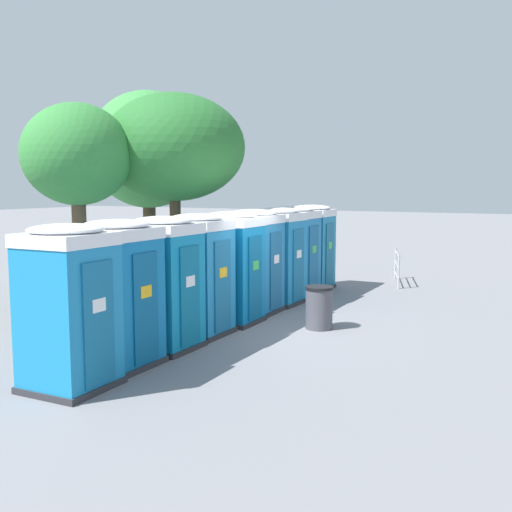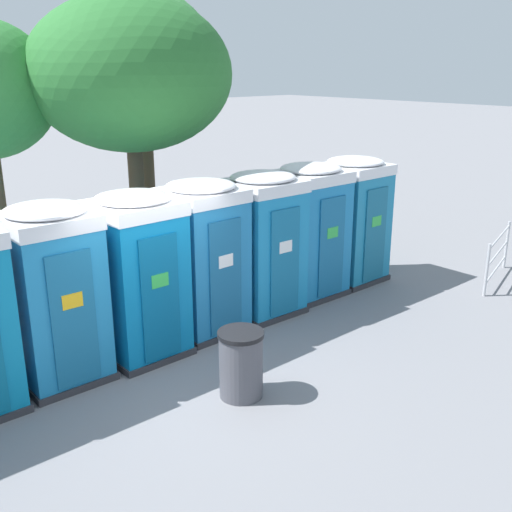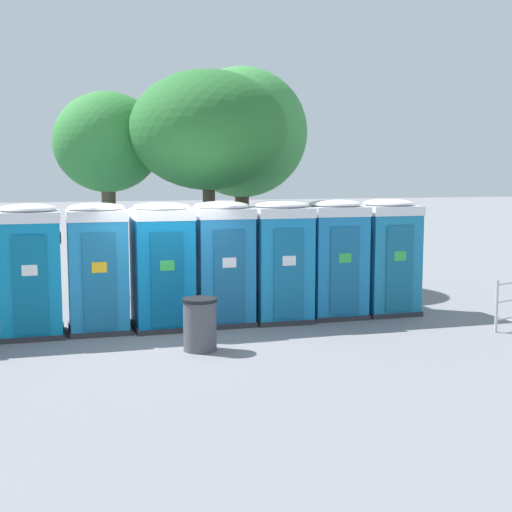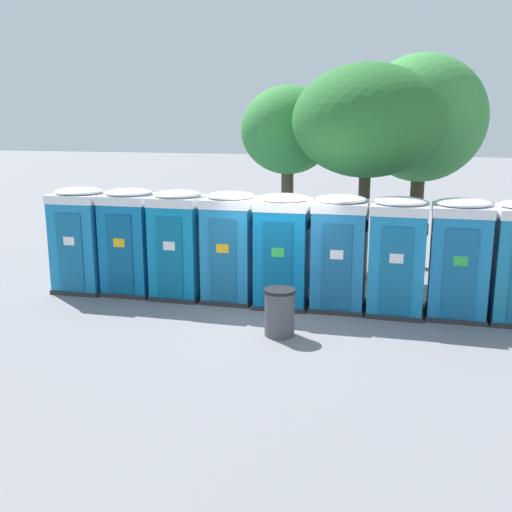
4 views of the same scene
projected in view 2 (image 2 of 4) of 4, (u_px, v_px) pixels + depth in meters
The scene contains 11 objects.
ground_plane at pixel (162, 365), 8.91m from camera, with size 120.00×120.00×0.00m, color slate.
portapotty_3 at pixel (54, 293), 8.18m from camera, with size 1.17×1.21×2.54m.
portapotty_4 at pixel (138, 275), 8.90m from camera, with size 1.22×1.22×2.54m.
portapotty_5 at pixel (203, 256), 9.75m from camera, with size 1.21×1.22×2.54m.
portapotty_6 at pixel (263, 243), 10.49m from camera, with size 1.22×1.22×2.54m.
portapotty_7 at pixel (309, 230), 11.33m from camera, with size 1.23×1.21×2.54m.
portapotty_8 at pixel (353, 219), 12.12m from camera, with size 1.21×1.22×2.54m.
street_tree_0 at pixel (130, 75), 10.92m from camera, with size 3.74×3.74×5.52m.
street_tree_1 at pixel (141, 71), 13.09m from camera, with size 3.49×3.49×5.89m.
trash_can at pixel (241, 364), 7.95m from camera, with size 0.62×0.62×0.93m.
event_barrier at pixel (498, 255), 12.20m from camera, with size 1.97×0.66×1.05m.
Camera 2 is at (-4.14, -6.98, 4.26)m, focal length 42.00 mm.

